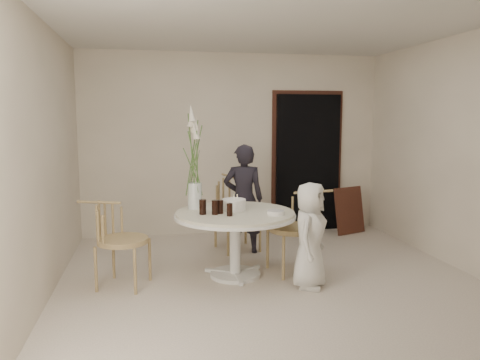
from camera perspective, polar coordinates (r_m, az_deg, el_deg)
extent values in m
plane|color=beige|center=(5.16, 3.84, -12.24)|extent=(4.50, 4.50, 0.00)
plane|color=silver|center=(4.94, 4.13, 18.66)|extent=(4.50, 4.50, 0.00)
plane|color=beige|center=(7.06, -0.76, 4.36)|extent=(4.50, 0.00, 4.50)
plane|color=beige|center=(2.77, 16.09, -1.03)|extent=(4.50, 0.00, 4.50)
plane|color=beige|center=(4.81, -22.92, 2.22)|extent=(0.00, 4.50, 4.50)
plane|color=beige|center=(5.87, 25.75, 2.94)|extent=(0.00, 4.50, 4.50)
cube|color=black|center=(7.32, 8.23, 2.05)|extent=(1.00, 0.10, 2.10)
cube|color=#51211C|center=(7.35, 8.13, 2.54)|extent=(1.12, 0.03, 2.22)
cylinder|color=white|center=(5.31, -0.59, -11.41)|extent=(0.56, 0.56, 0.04)
cylinder|color=white|center=(5.21, -0.60, -8.03)|extent=(0.12, 0.12, 0.65)
cylinder|color=white|center=(5.13, -0.60, -4.38)|extent=(1.33, 1.33, 0.03)
cylinder|color=#EBE8CC|center=(5.13, -0.60, -4.10)|extent=(1.30, 1.30, 0.04)
cube|color=#51211C|center=(7.31, 13.19, -3.62)|extent=(0.55, 0.34, 0.70)
cylinder|color=tan|center=(5.97, -1.45, -6.91)|extent=(0.03, 0.03, 0.51)
cylinder|color=tan|center=(6.15, 2.45, -6.48)|extent=(0.03, 0.03, 0.51)
cylinder|color=tan|center=(6.38, -3.00, -5.97)|extent=(0.03, 0.03, 0.51)
cylinder|color=tan|center=(6.55, 0.70, -5.60)|extent=(0.03, 0.03, 0.51)
cylinder|color=tan|center=(6.20, -0.33, -3.75)|extent=(0.56, 0.56, 0.06)
cylinder|color=tan|center=(5.52, 3.39, -8.28)|extent=(0.03, 0.03, 0.48)
cylinder|color=tan|center=(5.14, 5.32, -9.50)|extent=(0.03, 0.03, 0.48)
cylinder|color=tan|center=(5.69, 7.40, -7.82)|extent=(0.03, 0.03, 0.48)
cylinder|color=tan|center=(5.33, 9.55, -8.94)|extent=(0.03, 0.03, 0.48)
cylinder|color=tan|center=(5.35, 6.46, -5.91)|extent=(0.54, 0.54, 0.05)
cylinder|color=tan|center=(4.84, -12.67, -10.87)|extent=(0.03, 0.03, 0.47)
cylinder|color=tan|center=(5.20, -10.94, -9.48)|extent=(0.03, 0.03, 0.47)
cylinder|color=tan|center=(5.00, -17.17, -10.40)|extent=(0.03, 0.03, 0.47)
cylinder|color=tan|center=(5.36, -15.17, -9.11)|extent=(0.03, 0.03, 0.47)
cylinder|color=tan|center=(5.03, -14.08, -7.17)|extent=(0.52, 0.52, 0.05)
imported|color=black|center=(6.05, 0.43, -2.32)|extent=(0.56, 0.41, 1.41)
imported|color=silver|center=(4.89, 8.52, -6.69)|extent=(0.59, 0.64, 1.10)
cylinder|color=white|center=(5.19, -0.74, -3.03)|extent=(0.26, 0.26, 0.13)
cylinder|color=#F3DF99|center=(5.17, -0.74, -2.07)|extent=(0.01, 0.01, 0.05)
cylinder|color=#F3DF99|center=(5.21, -0.35, -2.00)|extent=(0.01, 0.01, 0.05)
cylinder|color=black|center=(4.97, -3.06, -3.35)|extent=(0.08, 0.08, 0.15)
cylinder|color=black|center=(4.89, -1.27, -3.64)|extent=(0.07, 0.07, 0.13)
cylinder|color=black|center=(4.99, -4.57, -3.29)|extent=(0.09, 0.09, 0.16)
cylinder|color=black|center=(5.02, -2.43, -3.28)|extent=(0.07, 0.07, 0.15)
cylinder|color=white|center=(4.97, 4.37, -4.00)|extent=(0.20, 0.20, 0.05)
cylinder|color=silver|center=(5.29, -5.53, -1.93)|extent=(0.16, 0.16, 0.29)
cylinder|color=#436A2D|center=(5.24, -5.24, 2.04)|extent=(0.01, 0.01, 0.74)
cone|color=#F0E5CE|center=(5.22, -5.29, 6.06)|extent=(0.07, 0.07, 0.19)
cylinder|color=#436A2D|center=(5.27, -5.47, 2.41)|extent=(0.01, 0.01, 0.80)
cone|color=#F0E5CE|center=(5.25, -5.53, 6.76)|extent=(0.07, 0.07, 0.19)
cylinder|color=#436A2D|center=(5.26, -5.86, 2.74)|extent=(0.01, 0.01, 0.86)
cone|color=#F0E5CE|center=(5.24, -5.93, 7.44)|extent=(0.07, 0.07, 0.19)
cylinder|color=#436A2D|center=(5.22, -5.88, 3.05)|extent=(0.01, 0.01, 0.92)
cone|color=#F0E5CE|center=(5.20, -5.95, 8.13)|extent=(0.07, 0.07, 0.19)
cylinder|color=#436A2D|center=(5.21, -5.49, 2.01)|extent=(0.01, 0.01, 0.74)
cone|color=#F0E5CE|center=(5.19, -5.54, 6.05)|extent=(0.07, 0.07, 0.19)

